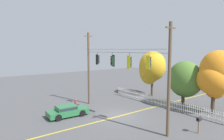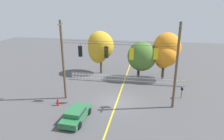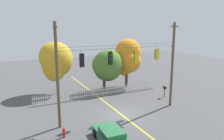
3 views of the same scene
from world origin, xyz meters
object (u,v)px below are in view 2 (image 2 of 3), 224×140
(fire_hydrant, at_px, (58,102))
(roadside_mailbox, at_px, (182,89))
(traffic_signal_northbound_secondary, at_px, (81,51))
(traffic_signal_northbound_primary, at_px, (106,52))
(autumn_oak_far_east, at_px, (166,52))
(parked_car, at_px, (76,114))
(traffic_signal_eastbound_side, at_px, (132,54))
(autumn_maple_mid, at_px, (141,56))
(autumn_maple_near_fence, at_px, (100,46))
(traffic_signal_westbound_side, at_px, (156,54))

(fire_hydrant, relative_size, roadside_mailbox, 0.58)
(traffic_signal_northbound_secondary, height_order, traffic_signal_northbound_primary, same)
(autumn_oak_far_east, relative_size, roadside_mailbox, 4.97)
(traffic_signal_northbound_secondary, height_order, autumn_oak_far_east, autumn_oak_far_east)
(parked_car, bearing_deg, traffic_signal_eastbound_side, 42.40)
(traffic_signal_northbound_secondary, relative_size, autumn_maple_mid, 0.26)
(autumn_maple_mid, bearing_deg, traffic_signal_northbound_secondary, -126.58)
(fire_hydrant, bearing_deg, parked_car, -39.29)
(autumn_maple_near_fence, xyz_separation_m, fire_hydrant, (-1.87, -11.45, -3.93))
(traffic_signal_northbound_secondary, height_order, fire_hydrant, traffic_signal_northbound_secondary)
(traffic_signal_northbound_primary, bearing_deg, traffic_signal_northbound_secondary, -179.60)
(traffic_signal_northbound_primary, distance_m, autumn_maple_near_fence, 10.14)
(traffic_signal_westbound_side, relative_size, autumn_maple_mid, 0.25)
(autumn_oak_far_east, distance_m, fire_hydrant, 16.01)
(traffic_signal_eastbound_side, height_order, traffic_signal_westbound_side, same)
(traffic_signal_westbound_side, bearing_deg, roadside_mailbox, 36.81)
(autumn_maple_near_fence, height_order, autumn_maple_mid, autumn_maple_near_fence)
(traffic_signal_northbound_secondary, xyz_separation_m, autumn_maple_mid, (6.05, 8.16, -2.26))
(parked_car, relative_size, fire_hydrant, 5.23)
(autumn_maple_mid, relative_size, autumn_oak_far_east, 0.81)
(autumn_oak_far_east, height_order, fire_hydrant, autumn_oak_far_east)
(traffic_signal_westbound_side, height_order, autumn_maple_mid, traffic_signal_westbound_side)
(traffic_signal_northbound_primary, height_order, traffic_signal_eastbound_side, same)
(traffic_signal_northbound_secondary, distance_m, traffic_signal_westbound_side, 7.80)
(traffic_signal_westbound_side, xyz_separation_m, parked_car, (-7.04, -4.24, -5.11))
(traffic_signal_northbound_primary, height_order, autumn_maple_mid, traffic_signal_northbound_primary)
(autumn_maple_near_fence, relative_size, parked_car, 1.58)
(autumn_maple_near_fence, bearing_deg, autumn_maple_mid, -12.79)
(autumn_oak_far_east, relative_size, parked_car, 1.63)
(autumn_maple_near_fence, relative_size, roadside_mailbox, 4.82)
(traffic_signal_westbound_side, bearing_deg, traffic_signal_northbound_primary, 179.78)
(traffic_signal_northbound_primary, relative_size, fire_hydrant, 1.88)
(traffic_signal_northbound_secondary, height_order, traffic_signal_eastbound_side, same)
(autumn_maple_near_fence, relative_size, autumn_oak_far_east, 0.97)
(traffic_signal_northbound_primary, bearing_deg, autumn_maple_near_fence, 107.66)
(autumn_maple_mid, distance_m, fire_hydrant, 13.30)
(traffic_signal_northbound_primary, bearing_deg, fire_hydrant, -159.22)
(fire_hydrant, bearing_deg, autumn_maple_near_fence, 80.71)
(traffic_signal_westbound_side, distance_m, parked_car, 9.68)
(autumn_oak_far_east, distance_m, parked_car, 15.84)
(traffic_signal_westbound_side, height_order, autumn_maple_near_fence, autumn_maple_near_fence)
(roadside_mailbox, bearing_deg, autumn_oak_far_east, 105.17)
(traffic_signal_northbound_primary, distance_m, parked_car, 6.88)
(roadside_mailbox, bearing_deg, autumn_maple_mid, 131.36)
(traffic_signal_northbound_primary, distance_m, autumn_oak_far_east, 10.95)
(traffic_signal_northbound_secondary, height_order, autumn_maple_near_fence, autumn_maple_near_fence)
(traffic_signal_eastbound_side, height_order, fire_hydrant, traffic_signal_eastbound_side)
(autumn_maple_near_fence, distance_m, autumn_oak_far_east, 9.77)
(autumn_maple_mid, bearing_deg, traffic_signal_westbound_side, -77.93)
(traffic_signal_northbound_secondary, distance_m, autumn_maple_mid, 10.40)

